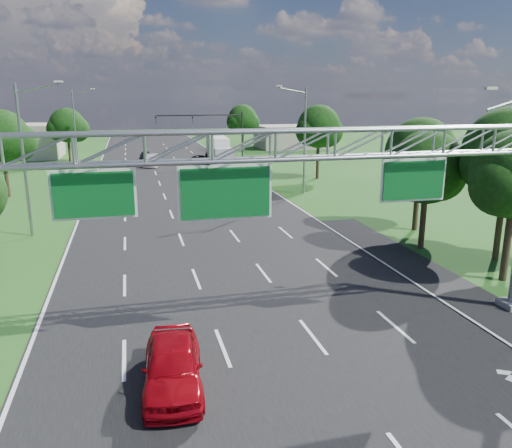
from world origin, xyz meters
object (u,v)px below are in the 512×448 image
object	(u,v)px
sign_gantry	(275,162)
traffic_signal	(218,125)
box_truck	(219,151)
red_coupe	(173,365)

from	to	relation	value
sign_gantry	traffic_signal	xyz separation A→B (m)	(7.15, 53.00, -1.72)
traffic_signal	box_truck	world-z (taller)	traffic_signal
sign_gantry	red_coupe	bearing A→B (deg)	-147.22
sign_gantry	traffic_signal	bearing A→B (deg)	82.32
sign_gantry	box_truck	xyz separation A→B (m)	(7.17, 52.53, -5.22)
sign_gantry	box_truck	size ratio (longest dim) A/B	2.51
red_coupe	box_truck	size ratio (longest dim) A/B	0.50
traffic_signal	red_coupe	world-z (taller)	traffic_signal
sign_gantry	red_coupe	world-z (taller)	sign_gantry
red_coupe	box_truck	bearing A→B (deg)	83.28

